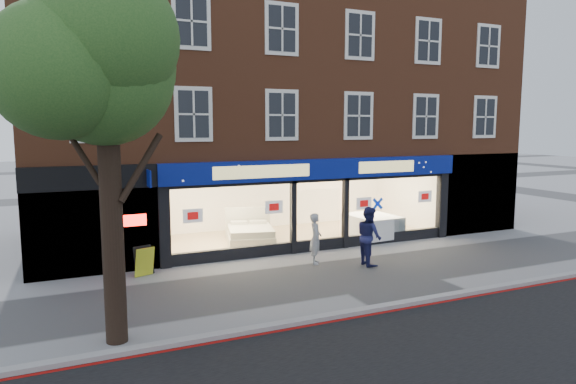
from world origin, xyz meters
TOP-DOWN VIEW (x-y plane):
  - ground at (0.00, 0.00)m, footprint 120.00×120.00m
  - kerb_line at (0.00, -3.10)m, footprint 60.00×0.10m
  - kerb_stone at (0.00, -2.90)m, footprint 60.00×0.25m
  - showroom_floor at (0.00, 5.25)m, footprint 11.00×4.50m
  - building at (-0.02, 6.93)m, footprint 19.00×8.26m
  - street_tree at (-7.57, -2.20)m, footprint 4.00×3.20m
  - display_bed at (-1.98, 4.90)m, footprint 2.17×2.44m
  - bedside_table at (-4.87, 6.50)m, footprint 0.51×0.51m
  - mattress_stack at (2.85, 4.00)m, footprint 1.81×2.21m
  - sofa at (3.70, 5.26)m, footprint 1.98×1.38m
  - a_board at (-6.24, 2.38)m, footprint 0.67×0.54m
  - pedestrian_grey at (-0.95, 1.53)m, footprint 0.61×0.71m
  - pedestrian_blue at (0.53, 0.68)m, footprint 0.80×0.98m

SIDE VIEW (x-z plane):
  - ground at x=0.00m, z-range 0.00..0.00m
  - kerb_line at x=0.00m, z-range 0.00..0.01m
  - showroom_floor at x=0.00m, z-range 0.00..0.10m
  - kerb_stone at x=0.00m, z-range 0.00..0.12m
  - sofa at x=3.70m, z-range 0.10..0.64m
  - bedside_table at x=-4.87m, z-range 0.10..0.65m
  - display_bed at x=-1.98m, z-range -0.16..1.02m
  - a_board at x=-6.24m, z-range 0.00..0.89m
  - mattress_stack at x=2.85m, z-range 0.10..0.92m
  - pedestrian_grey at x=-0.95m, z-range 0.00..1.65m
  - pedestrian_blue at x=0.53m, z-range 0.00..1.89m
  - street_tree at x=-7.57m, z-range 1.64..8.24m
  - building at x=-0.02m, z-range 1.52..11.82m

